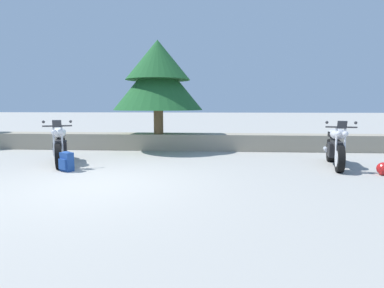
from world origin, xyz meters
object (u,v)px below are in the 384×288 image
Objects in this scene: motorcycle_white_near_left at (60,145)px; rider_backpack at (67,161)px; pine_tree_mid_left at (158,77)px; rider_helmet at (384,169)px; motorcycle_silver_centre at (336,147)px.

motorcycle_white_near_left reaches higher than rider_backpack.
rider_backpack is 4.48m from pine_tree_mid_left.
rider_backpack is at bearing -112.99° from pine_tree_mid_left.
rider_helmet is 6.99m from pine_tree_mid_left.
pine_tree_mid_left reaches higher than rider_backpack.
motorcycle_silver_centre is at bearing 8.87° from rider_backpack.
motorcycle_silver_centre is (7.03, 0.11, 0.00)m from motorcycle_white_near_left.
rider_helmet is (7.12, 0.11, -0.11)m from rider_backpack.
motorcycle_white_near_left is 4.14× the size of rider_backpack.
rider_backpack is 1.68× the size of rider_helmet.
rider_helmet is 0.09× the size of pine_tree_mid_left.
motorcycle_white_near_left is 1.11m from rider_backpack.
rider_backpack is at bearing -171.13° from motorcycle_silver_centre.
rider_helmet is (0.70, -0.89, -0.35)m from motorcycle_silver_centre.
rider_backpack is (-6.42, -1.00, -0.24)m from motorcycle_silver_centre.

